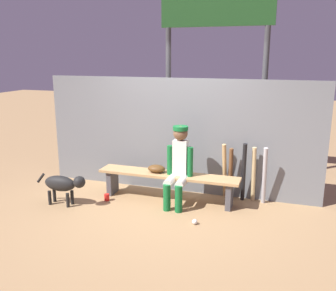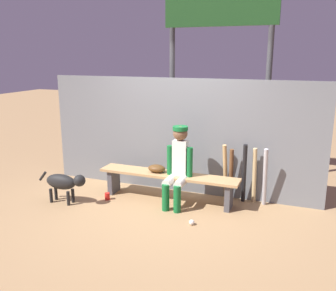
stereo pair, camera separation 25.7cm
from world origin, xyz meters
name	(u,v)px [view 1 (the left image)]	position (x,y,z in m)	size (l,w,h in m)	color
ground_plane	(168,200)	(0.00, 0.00, 0.00)	(30.00, 30.00, 0.00)	#9E7A51
chainlink_fence	(177,136)	(0.00, 0.48, 0.94)	(4.62, 0.03, 1.89)	slate
dugout_bench	(168,180)	(0.00, 0.00, 0.34)	(2.24, 0.36, 0.44)	tan
player_seated	(178,164)	(0.20, -0.11, 0.65)	(0.41, 0.55, 1.21)	silver
baseball_glove	(156,169)	(-0.19, 0.00, 0.50)	(0.28, 0.20, 0.12)	#593819
bat_wood_tan	(225,171)	(0.82, 0.39, 0.45)	(0.06, 0.06, 0.90)	tan
bat_wood_dark	(230,174)	(0.92, 0.35, 0.42)	(0.06, 0.06, 0.84)	brown
bat_aluminum_black	(244,172)	(1.13, 0.32, 0.47)	(0.06, 0.06, 0.95)	black
bat_wood_natural	(254,174)	(1.27, 0.39, 0.44)	(0.06, 0.06, 0.88)	tan
bat_aluminum_silver	(264,176)	(1.44, 0.30, 0.46)	(0.06, 0.06, 0.92)	#B7B7BC
baseball	(195,222)	(0.62, -0.71, 0.04)	(0.07, 0.07, 0.07)	white
cup_on_ground	(107,197)	(-0.91, -0.33, 0.06)	(0.08, 0.08, 0.11)	red
cup_on_bench	(176,170)	(0.12, 0.05, 0.50)	(0.08, 0.08, 0.11)	silver
scoreboard	(219,28)	(0.47, 1.43, 2.69)	(2.26, 0.27, 3.81)	#3F3F42
dog	(63,184)	(-1.45, -0.68, 0.34)	(0.84, 0.20, 0.49)	black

